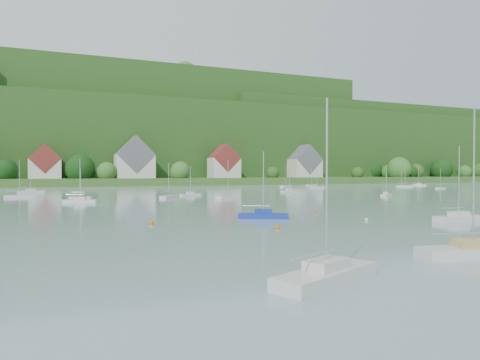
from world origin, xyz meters
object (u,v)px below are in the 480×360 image
object	(u,v)px
near_sailboat_1	(263,215)
near_sailboat_3	(459,217)
near_sailboat_2	(473,250)
near_sailboat_0	(326,274)

from	to	relation	value
near_sailboat_1	near_sailboat_3	xyz separation A→B (m)	(19.01, -10.93, 0.01)
near_sailboat_2	near_sailboat_3	world-z (taller)	near_sailboat_2
near_sailboat_0	near_sailboat_1	distance (m)	30.46
near_sailboat_1	near_sailboat_3	world-z (taller)	near_sailboat_3
near_sailboat_0	near_sailboat_2	distance (m)	12.36
near_sailboat_0	near_sailboat_1	bearing A→B (deg)	46.90
near_sailboat_0	near_sailboat_2	bearing A→B (deg)	-15.10
near_sailboat_3	near_sailboat_0	bearing A→B (deg)	-150.73
near_sailboat_3	near_sailboat_2	bearing A→B (deg)	-138.83
near_sailboat_0	near_sailboat_1	xyz separation A→B (m)	(10.13, 28.73, -0.03)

